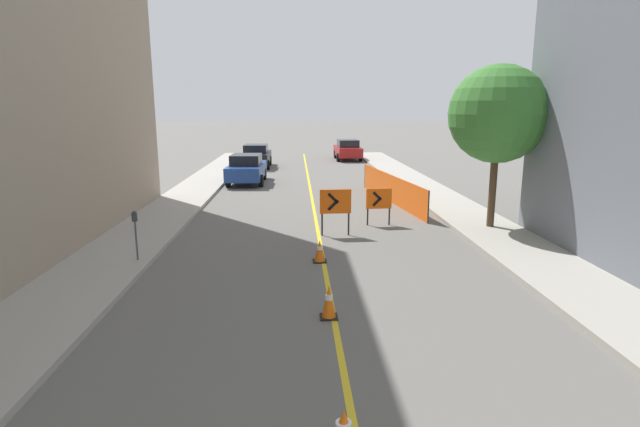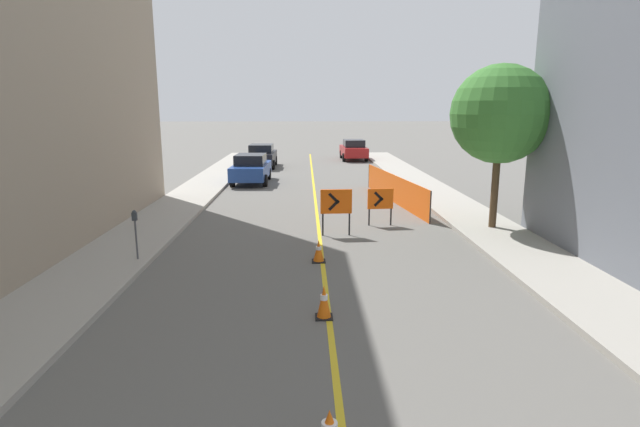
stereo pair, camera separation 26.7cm
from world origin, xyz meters
name	(u,v)px [view 2 (the right image)]	position (x,y,z in m)	size (l,w,h in m)	color
lane_stripe	(317,212)	(0.00, 24.78, 0.00)	(0.12, 49.55, 0.01)	gold
sidewalk_left	(172,211)	(-5.73, 24.78, 0.07)	(2.31, 49.55, 0.14)	#9E998E
sidewalk_right	(459,209)	(5.73, 24.78, 0.07)	(2.31, 49.55, 0.14)	#9E998E
traffic_cone_fourth	(324,302)	(-0.10, 14.60, 0.34)	(0.35, 0.35, 0.68)	black
traffic_cone_fifth	(319,251)	(-0.10, 18.27, 0.30)	(0.37, 0.37, 0.60)	black
arrow_barricade_primary	(336,203)	(0.54, 21.08, 1.06)	(1.02, 0.11, 1.51)	#EF560C
arrow_barricade_secondary	(380,200)	(2.18, 22.43, 0.90)	(0.91, 0.13, 1.31)	#EF560C
safety_mesh_fence	(394,189)	(3.43, 26.75, 0.60)	(1.17, 8.42, 1.20)	#EF560C
parked_car_curb_near	(251,169)	(-3.40, 32.57, 0.80)	(1.95, 4.36, 1.59)	navy
parked_car_curb_mid	(262,156)	(-3.43, 39.85, 0.80)	(1.94, 4.33, 1.59)	black
parked_car_curb_far	(354,150)	(3.37, 44.57, 0.80)	(1.95, 4.35, 1.59)	maroon
parking_meter_near_curb	(135,225)	(-4.93, 18.23, 1.07)	(0.12, 0.11, 1.32)	#4C4C51
street_tree_right_near	(500,114)	(5.85, 21.53, 3.86)	(3.18, 3.18, 5.33)	#4C3823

